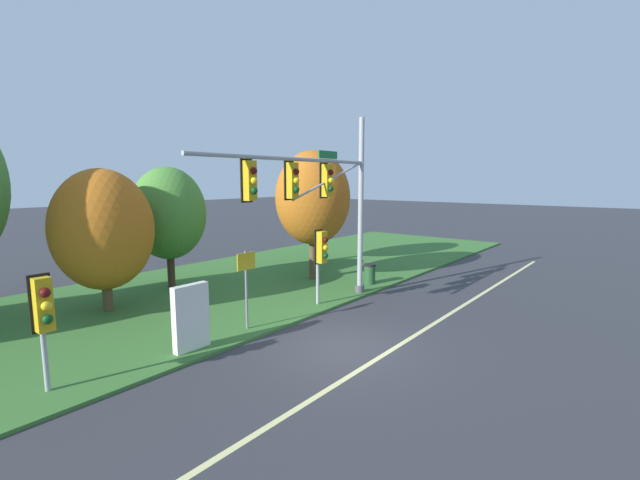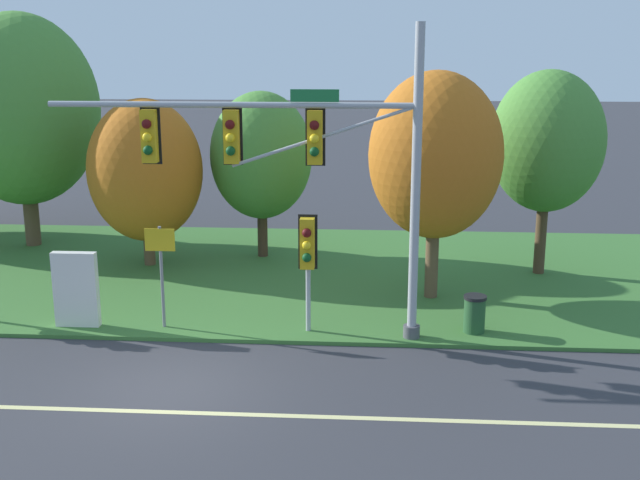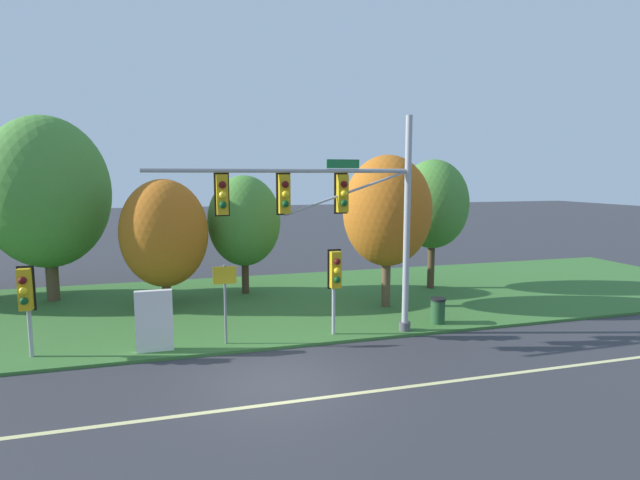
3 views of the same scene
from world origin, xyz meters
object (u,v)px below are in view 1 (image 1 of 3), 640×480
tree_mid_verge (168,214)px  tree_right_far (317,194)px  pedestrian_signal_further_along (43,310)px  tree_behind_signpost (103,230)px  pedestrian_signal_near_kerb (321,251)px  route_sign_post (246,278)px  trash_bin (370,274)px  traffic_signal_mast (322,192)px  info_kiosk (191,317)px  tree_tall_centre (313,198)px

tree_mid_verge → tree_right_far: size_ratio=0.88×
pedestrian_signal_further_along → tree_behind_signpost: 6.61m
pedestrian_signal_further_along → tree_mid_verge: 9.88m
pedestrian_signal_near_kerb → pedestrian_signal_further_along: size_ratio=1.06×
tree_mid_verge → pedestrian_signal_further_along: bearing=-137.7°
route_sign_post → trash_bin: route_sign_post is taller
route_sign_post → tree_mid_verge: 7.21m
tree_right_far → tree_behind_signpost: bearing=179.3°
traffic_signal_mast → pedestrian_signal_near_kerb: 2.27m
traffic_signal_mast → info_kiosk: traffic_signal_mast is taller
tree_right_far → trash_bin: 6.88m
tree_mid_verge → info_kiosk: 8.20m
tree_behind_signpost → tree_right_far: bearing=-0.7°
pedestrian_signal_further_along → tree_tall_centre: 12.91m
route_sign_post → tree_right_far: (10.26, 5.45, 2.32)m
tree_mid_verge → traffic_signal_mast: bearing=-75.0°
pedestrian_signal_near_kerb → traffic_signal_mast: bearing=-136.5°
tree_behind_signpost → info_kiosk: size_ratio=2.76×
route_sign_post → tree_tall_centre: (6.80, 2.87, 2.25)m
traffic_signal_mast → tree_right_far: bearing=40.4°
traffic_signal_mast → tree_behind_signpost: bearing=132.3°
route_sign_post → tree_right_far: size_ratio=0.42×
traffic_signal_mast → trash_bin: 5.74m
pedestrian_signal_near_kerb → info_kiosk: size_ratio=1.54×
pedestrian_signal_further_along → tree_tall_centre: (12.49, 2.60, 1.99)m
traffic_signal_mast → tree_mid_verge: 7.50m
route_sign_post → tree_tall_centre: tree_tall_centre is taller
traffic_signal_mast → info_kiosk: (-5.64, 0.25, -3.42)m
info_kiosk → route_sign_post: bearing=1.8°
pedestrian_signal_near_kerb → tree_behind_signpost: 8.04m
tree_behind_signpost → info_kiosk: bearing=-92.6°
pedestrian_signal_further_along → tree_mid_verge: tree_mid_verge is taller
tree_tall_centre → route_sign_post: bearing=-157.1°
pedestrian_signal_further_along → tree_behind_signpost: size_ratio=0.53×
tree_mid_verge → trash_bin: tree_mid_verge is taller
tree_tall_centre → trash_bin: tree_tall_centre is taller
pedestrian_signal_near_kerb → tree_right_far: bearing=40.3°
tree_mid_verge → tree_tall_centre: tree_tall_centre is taller
route_sign_post → trash_bin: (7.67, 0.15, -1.22)m
tree_mid_verge → tree_behind_signpost: bearing=-159.9°
traffic_signal_mast → tree_right_far: 8.91m
route_sign_post → tree_mid_verge: size_ratio=0.48×
tree_behind_signpost → tree_right_far: (12.16, -0.14, 1.00)m
traffic_signal_mast → info_kiosk: size_ratio=4.57×
tree_tall_centre → tree_right_far: 4.31m
pedestrian_signal_further_along → tree_right_far: 16.90m
tree_mid_verge → info_kiosk: bearing=-118.2°
tree_behind_signpost → tree_mid_verge: size_ratio=0.97×
route_sign_post → tree_right_far: tree_right_far is taller
tree_behind_signpost → info_kiosk: (-0.26, -5.65, -2.07)m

